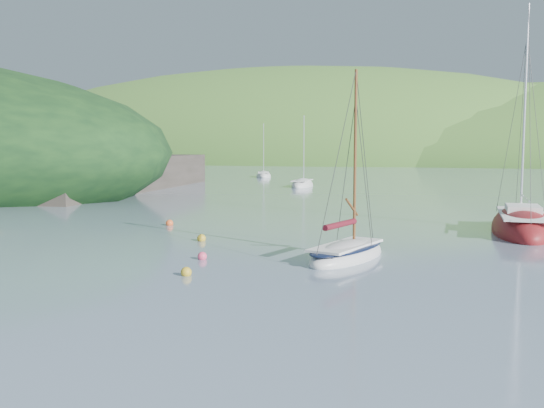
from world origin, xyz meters
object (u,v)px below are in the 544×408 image
at_px(daysailer_white, 347,254).
at_px(distant_sloop_c, 264,176).
at_px(distant_sloop_a, 302,185).
at_px(sloop_red, 522,228).

distance_m(daysailer_white, distant_sloop_c, 65.67).
bearing_deg(distant_sloop_a, daysailer_white, -76.04).
height_order(daysailer_white, distant_sloop_a, distant_sloop_a).
xyz_separation_m(daysailer_white, distant_sloop_c, (-28.12, 59.34, -0.04)).
distance_m(daysailer_white, distant_sloop_a, 44.26).
bearing_deg(distant_sloop_c, daysailer_white, -86.82).
height_order(sloop_red, distant_sloop_a, sloop_red).
relative_size(sloop_red, distant_sloop_a, 1.50).
distance_m(sloop_red, distant_sloop_a, 38.08).
bearing_deg(sloop_red, daysailer_white, -126.33).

